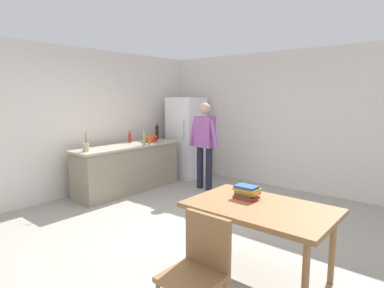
{
  "coord_description": "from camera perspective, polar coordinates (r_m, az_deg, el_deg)",
  "views": [
    {
      "loc": [
        2.83,
        -3.07,
        1.81
      ],
      "look_at": [
        -0.61,
        1.06,
        1.02
      ],
      "focal_mm": 30.08,
      "sensor_mm": 36.0,
      "label": 1
    }
  ],
  "objects": [
    {
      "name": "bottle_vinegar_tall",
      "position": [
        6.21,
        -8.49,
        1.1
      ],
      "size": [
        0.06,
        0.06,
        0.32
      ],
      "color": "gray",
      "rests_on": "kitchen_counter"
    },
    {
      "name": "ground_plane",
      "position": [
        4.55,
        -2.74,
        -15.11
      ],
      "size": [
        14.0,
        14.0,
        0.0
      ],
      "primitive_type": "plane",
      "color": "#9E998E"
    },
    {
      "name": "bottle_wine_dark",
      "position": [
        7.05,
        -6.21,
        2.08
      ],
      "size": [
        0.08,
        0.08,
        0.34
      ],
      "color": "black",
      "rests_on": "kitchen_counter"
    },
    {
      "name": "utensil_jar",
      "position": [
        5.69,
        -18.32,
        -0.48
      ],
      "size": [
        0.11,
        0.11,
        0.32
      ],
      "color": "tan",
      "rests_on": "kitchen_counter"
    },
    {
      "name": "kitchen_counter",
      "position": [
        6.34,
        -11.26,
        -4.19
      ],
      "size": [
        0.64,
        2.2,
        0.9
      ],
      "color": "gray",
      "rests_on": "ground_plane"
    },
    {
      "name": "chair",
      "position": [
        2.63,
        1.22,
        -20.71
      ],
      "size": [
        0.42,
        0.42,
        0.91
      ],
      "rotation": [
        0.0,
        0.0,
        0.21
      ],
      "color": "olive",
      "rests_on": "ground_plane"
    },
    {
      "name": "bottle_oil_amber",
      "position": [
        6.27,
        -7.56,
        1.0
      ],
      "size": [
        0.06,
        0.06,
        0.28
      ],
      "color": "#996619",
      "rests_on": "kitchen_counter"
    },
    {
      "name": "book_stack",
      "position": [
        3.47,
        9.66,
        -8.36
      ],
      "size": [
        0.26,
        0.2,
        0.14
      ],
      "color": "#B22D28",
      "rests_on": "dining_table"
    },
    {
      "name": "wall_back",
      "position": [
        6.71,
        14.82,
        4.14
      ],
      "size": [
        6.4,
        0.12,
        2.7
      ],
      "primitive_type": "cube",
      "color": "silver",
      "rests_on": "ground_plane"
    },
    {
      "name": "bottle_sauce_red",
      "position": [
        6.55,
        -10.95,
        1.06
      ],
      "size": [
        0.06,
        0.06,
        0.24
      ],
      "color": "#B22319",
      "rests_on": "kitchen_counter"
    },
    {
      "name": "person",
      "position": [
        6.26,
        2.23,
        0.71
      ],
      "size": [
        0.7,
        0.22,
        1.7
      ],
      "color": "#1E1E2D",
      "rests_on": "ground_plane"
    },
    {
      "name": "wall_left",
      "position": [
        6.35,
        -19.13,
        3.74
      ],
      "size": [
        0.12,
        5.6,
        2.7
      ],
      "primitive_type": "cube",
      "color": "silver",
      "rests_on": "ground_plane"
    },
    {
      "name": "dining_table",
      "position": [
        3.32,
        11.97,
        -11.9
      ],
      "size": [
        1.4,
        0.9,
        0.75
      ],
      "color": "olive",
      "rests_on": "ground_plane"
    },
    {
      "name": "cooking_pot",
      "position": [
        6.62,
        -7.4,
        0.91
      ],
      "size": [
        0.4,
        0.28,
        0.12
      ],
      "color": "red",
      "rests_on": "kitchen_counter"
    },
    {
      "name": "refrigerator",
      "position": [
        7.29,
        -1.04,
        1.18
      ],
      "size": [
        0.7,
        0.67,
        1.8
      ],
      "color": "white",
      "rests_on": "ground_plane"
    }
  ]
}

